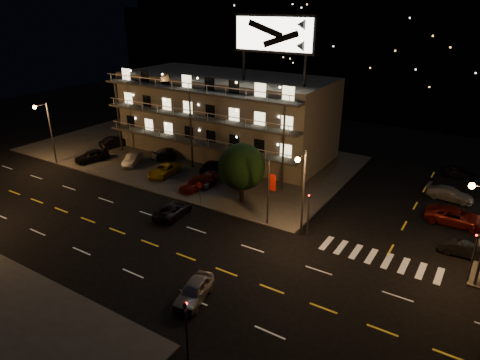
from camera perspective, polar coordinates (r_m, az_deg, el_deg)
The scene contains 28 objects.
ground at distance 37.11m, azimuth -9.66°, elevation -9.17°, with size 140.00×140.00×0.00m, color black.
curb_nw at distance 59.14m, azimuth -7.18°, elevation 3.49°, with size 44.00×24.00×0.15m, color #3B3C39.
motel at distance 58.28m, azimuth -1.86°, elevation 8.78°, with size 28.00×13.80×18.10m.
hill_backdrop at distance 96.17m, azimuth 16.04°, elevation 17.25°, with size 120.00×25.00×24.00m.
streetlight_nw at distance 58.65m, azimuth -24.26°, elevation 6.47°, with size 0.44×1.92×8.00m.
streetlight_nc at distance 36.61m, azimuth 8.28°, elevation -0.76°, with size 0.44×1.92×8.00m.
signal_nw at distance 37.91m, azimuth 9.12°, elevation -3.95°, with size 0.20×0.27×4.60m.
signal_sw at distance 25.61m, azimuth -7.19°, elevation -18.64°, with size 0.20×0.27×4.60m.
signal_ne at distance 35.73m, azimuth 28.77°, elevation -8.51°, with size 0.27×0.20×4.60m.
banner_north at distance 38.96m, azimuth 3.87°, elevation -1.54°, with size 0.83×0.16×6.40m.
stop_sign at distance 43.82m, azimuth -5.41°, elevation -1.19°, with size 0.91×0.11×2.61m.
tree at distance 43.11m, azimuth 0.18°, elevation 1.62°, with size 4.98×4.80×6.27m.
lot_car_0 at distance 58.75m, azimuth -19.15°, elevation 3.09°, with size 1.77×4.40×1.50m, color black.
lot_car_1 at distance 56.09m, azimuth -14.16°, elevation 2.69°, with size 1.43×4.09×1.35m, color gray.
lot_car_2 at distance 51.75m, azimuth -10.09°, elevation 1.32°, with size 2.18×4.72×1.31m, color gold.
lot_car_3 at distance 47.53m, azimuth -5.63°, elevation -0.38°, with size 1.91×4.69×1.36m, color #63140E.
lot_car_4 at distance 48.57m, azimuth -4.39°, elevation 0.15°, with size 1.55×3.85×1.31m, color gray.
lot_car_5 at distance 63.81m, azimuth -16.30°, elevation 4.94°, with size 1.53×4.38×1.44m, color black.
lot_car_6 at distance 57.63m, azimuth -9.43°, elevation 3.62°, with size 2.22×4.82×1.34m, color black.
lot_car_7 at distance 57.57m, azimuth -9.49°, elevation 3.59°, with size 1.86×4.57×1.33m, color gray.
lot_car_8 at distance 52.32m, azimuth -3.76°, elevation 1.93°, with size 1.68×4.17×1.42m, color black.
lot_car_9 at distance 48.68m, azimuth 1.11°, elevation 0.39°, with size 1.58×4.53×1.49m, color #63140E.
side_car_0 at distance 40.03m, azimuth 27.59°, elevation -8.15°, with size 1.29×3.69×1.22m, color black.
side_car_1 at distance 44.99m, azimuth 26.89°, elevation -4.41°, with size 2.51×5.45×1.51m, color #63140E.
side_car_2 at distance 50.18m, azimuth 26.21°, elevation -1.65°, with size 1.90×4.68×1.36m, color gray.
side_car_3 at distance 57.03m, azimuth 27.00°, elevation 0.97°, with size 1.54×3.83×1.31m, color black.
road_car_east at distance 31.04m, azimuth -6.14°, elevation -14.47°, with size 1.68×4.18×1.42m, color gray.
road_car_west at distance 42.20m, azimuth -8.91°, elevation -3.95°, with size 2.15×4.66×1.29m, color black.
Camera 1 is at (21.68, -23.00, 19.44)m, focal length 32.00 mm.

